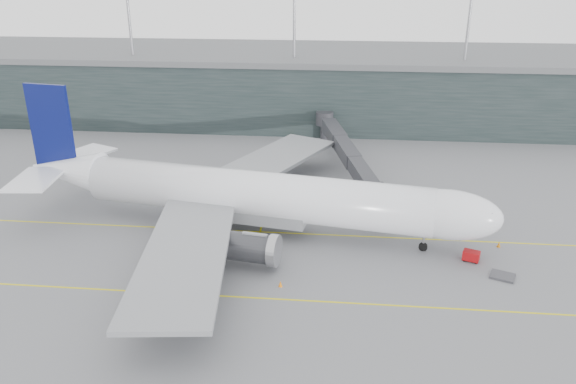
{
  "coord_description": "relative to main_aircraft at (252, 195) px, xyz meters",
  "views": [
    {
      "loc": [
        15.44,
        -71.36,
        33.84
      ],
      "look_at": [
        8.81,
        -4.0,
        5.98
      ],
      "focal_mm": 35.0,
      "sensor_mm": 36.0,
      "label": 1
    }
  ],
  "objects": [
    {
      "name": "uld_b",
      "position": [
        -5.22,
        14.45,
        -4.16
      ],
      "size": [
        2.43,
        2.14,
        1.89
      ],
      "rotation": [
        0.0,
        0.0,
        0.26
      ],
      "color": "#313236",
      "rests_on": "ground"
    },
    {
      "name": "terminal",
      "position": [
        -4.02,
        61.55,
        2.47
      ],
      "size": [
        240.0,
        36.0,
        29.0
      ],
      "color": "#1D2828",
      "rests_on": "ground"
    },
    {
      "name": "cone_wing_port",
      "position": [
        6.79,
        14.86,
        -4.83
      ],
      "size": [
        0.4,
        0.4,
        0.64
      ],
      "primitive_type": "cone",
      "color": "#E4500C",
      "rests_on": "ground"
    },
    {
      "name": "ground",
      "position": [
        -4.02,
        3.55,
        -5.15
      ],
      "size": [
        320.0,
        320.0,
        0.0
      ],
      "primitive_type": "plane",
      "color": "slate",
      "rests_on": "ground"
    },
    {
      "name": "gse_cart",
      "position": [
        27.73,
        -5.82,
        -4.42
      ],
      "size": [
        2.27,
        1.87,
        1.33
      ],
      "rotation": [
        0.0,
        0.0,
        -0.38
      ],
      "color": "#A10B0F",
      "rests_on": "ground"
    },
    {
      "name": "baggage_dolly",
      "position": [
        30.63,
        -9.37,
        -4.99
      ],
      "size": [
        3.29,
        3.0,
        0.27
      ],
      "primitive_type": "cube",
      "rotation": [
        0.0,
        0.0,
        -0.39
      ],
      "color": "#3A3A3F",
      "rests_on": "ground"
    },
    {
      "name": "uld_c",
      "position": [
        -3.81,
        13.79,
        -4.1
      ],
      "size": [
        2.46,
        2.1,
        2.0
      ],
      "rotation": [
        0.0,
        0.0,
        0.17
      ],
      "color": "#313236",
      "rests_on": "ground"
    },
    {
      "name": "taxiline_b",
      "position": [
        -4.02,
        -16.45,
        -5.14
      ],
      "size": [
        160.0,
        0.25,
        0.02
      ],
      "primitive_type": "cube",
      "color": "yellow",
      "rests_on": "ground"
    },
    {
      "name": "uld_a",
      "position": [
        -9.16,
        14.63,
        -4.27
      ],
      "size": [
        1.94,
        1.59,
        1.69
      ],
      "rotation": [
        0.0,
        0.0,
        -0.06
      ],
      "color": "#313236",
      "rests_on": "ground"
    },
    {
      "name": "cone_tail",
      "position": [
        -10.69,
        -6.44,
        -4.8
      ],
      "size": [
        0.44,
        0.44,
        0.7
      ],
      "primitive_type": "cone",
      "color": "orange",
      "rests_on": "ground"
    },
    {
      "name": "taxiline_a",
      "position": [
        -4.02,
        -0.45,
        -5.14
      ],
      "size": [
        160.0,
        0.25,
        0.02
      ],
      "primitive_type": "cube",
      "color": "yellow",
      "rests_on": "ground"
    },
    {
      "name": "cone_wing_stbd",
      "position": [
        5.26,
        -13.9,
        -4.8
      ],
      "size": [
        0.44,
        0.44,
        0.71
      ],
      "primitive_type": "cone",
      "color": "orange",
      "rests_on": "ground"
    },
    {
      "name": "jet_bridge",
      "position": [
        13.31,
        24.56,
        -0.86
      ],
      "size": [
        10.58,
        44.07,
        5.74
      ],
      "rotation": [
        0.0,
        0.0,
        0.21
      ],
      "color": "#2E2F34",
      "rests_on": "ground"
    },
    {
      "name": "taxiline_lead_main",
      "position": [
        0.98,
        23.55,
        -5.14
      ],
      "size": [
        0.25,
        60.0,
        0.02
      ],
      "primitive_type": "cube",
      "color": "yellow",
      "rests_on": "ground"
    },
    {
      "name": "main_aircraft",
      "position": [
        0.0,
        0.0,
        0.0
      ],
      "size": [
        65.35,
        60.73,
        18.36
      ],
      "rotation": [
        0.0,
        0.0,
        -0.17
      ],
      "color": "white",
      "rests_on": "ground"
    },
    {
      "name": "cone_nose",
      "position": [
        32.03,
        -1.76,
        -4.78
      ],
      "size": [
        0.47,
        0.47,
        0.75
      ],
      "primitive_type": "cone",
      "color": "#CA6C0B",
      "rests_on": "ground"
    }
  ]
}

